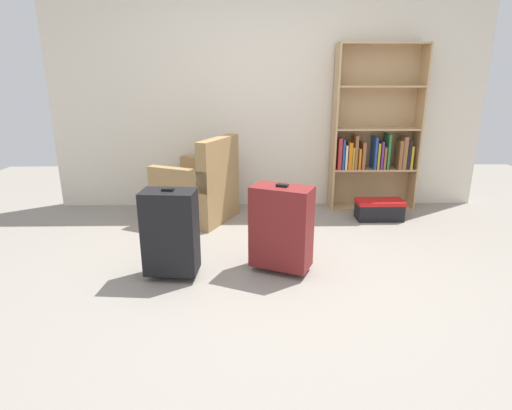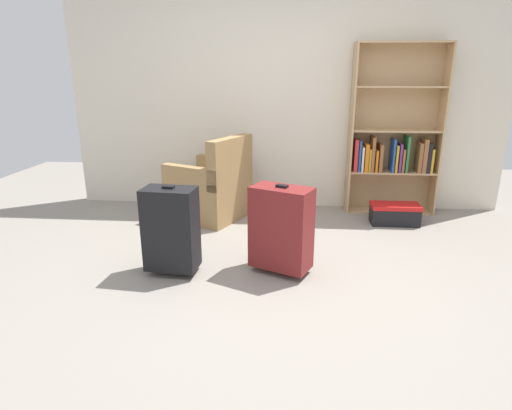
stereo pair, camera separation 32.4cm
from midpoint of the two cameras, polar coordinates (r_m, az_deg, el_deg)
ground_plane at (r=3.21m, az=0.58°, el=-10.85°), size 8.65×8.65×0.00m
back_wall at (r=4.93m, az=-0.19°, el=14.83°), size 4.94×0.10×2.60m
bookshelf at (r=4.98m, az=13.99°, el=9.08°), size 0.97×0.26×1.84m
armchair at (r=4.57m, az=-9.79°, el=1.87°), size 0.93×0.93×0.90m
mug at (r=4.51m, az=-2.38°, el=-1.67°), size 0.12×0.08×0.10m
storage_box at (r=4.70m, az=14.54°, el=-0.58°), size 0.50×0.24×0.22m
suitcase_dark_red at (r=3.28m, az=0.65°, el=-3.05°), size 0.52×0.42×0.72m
suitcase_black at (r=3.28m, az=-14.34°, el=-3.64°), size 0.42×0.28×0.72m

